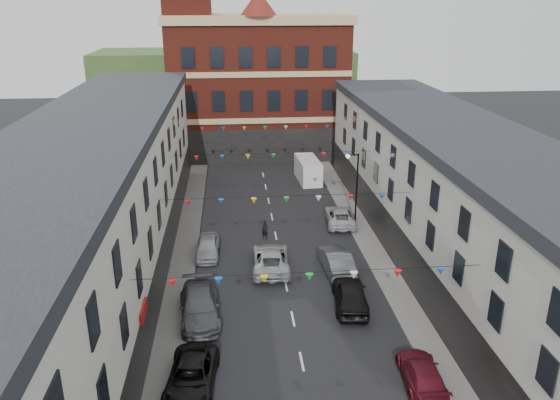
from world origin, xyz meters
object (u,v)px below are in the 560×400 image
object	(u,v)px
car_right_f	(340,216)
car_left_e	(208,247)
car_right_e	(336,261)
pedestrian	(265,230)
moving_car	(271,259)
white_van	(308,170)
street_lamp	(354,179)
car_right_d	(351,295)
car_left_c	(191,377)
car_left_d	(199,306)
car_right_c	(422,374)

from	to	relation	value
car_right_f	car_left_e	bearing A→B (deg)	30.24
car_left_e	car_right_e	distance (m)	9.37
car_right_e	pedestrian	size ratio (longest dim) A/B	3.24
car_left_e	moving_car	xyz separation A→B (m)	(4.39, -2.49, 0.05)
car_right_f	moving_car	bearing A→B (deg)	55.06
moving_car	white_van	world-z (taller)	white_van
street_lamp	moving_car	bearing A→B (deg)	-134.22
street_lamp	car_right_e	world-z (taller)	street_lamp
car_left_e	moving_car	distance (m)	5.05
car_right_d	car_right_e	size ratio (longest dim) A/B	1.00
pedestrian	moving_car	bearing A→B (deg)	-64.29
car_left_c	moving_car	distance (m)	12.90
car_left_d	pedestrian	size ratio (longest dim) A/B	3.65
car_right_c	car_right_d	distance (m)	7.61
street_lamp	car_right_c	world-z (taller)	street_lamp
car_right_c	car_left_e	bearing A→B (deg)	-50.56
car_right_c	street_lamp	bearing A→B (deg)	-88.51
white_van	car_left_c	bearing A→B (deg)	-111.12
street_lamp	car_right_f	bearing A→B (deg)	-178.07
street_lamp	white_van	world-z (taller)	street_lamp
car_left_c	car_left_d	xyz separation A→B (m)	(0.09, 6.20, 0.12)
car_left_d	white_van	bearing A→B (deg)	63.66
car_left_c	pedestrian	distance (m)	17.67
car_left_e	car_right_f	size ratio (longest dim) A/B	0.84
car_left_c	car_right_d	size ratio (longest dim) A/B	1.01
car_right_e	pedestrian	distance (m)	7.31
car_left_d	car_right_d	bearing A→B (deg)	-2.35
car_right_c	car_right_d	size ratio (longest dim) A/B	0.92
street_lamp	car_left_c	distance (m)	23.21
white_van	pedestrian	size ratio (longest dim) A/B	3.46
street_lamp	car_left_d	xyz separation A→B (m)	(-11.96, -13.38, -3.11)
moving_car	car_right_e	bearing A→B (deg)	173.05
car_left_c	car_right_f	xyz separation A→B (m)	(11.00, 19.54, 0.01)
car_left_c	car_right_d	bearing A→B (deg)	41.40
street_lamp	car_right_e	size ratio (longest dim) A/B	1.24
car_right_d	pedestrian	distance (m)	11.38
car_right_e	car_right_f	bearing A→B (deg)	-106.40
car_right_f	pedestrian	distance (m)	6.85
car_right_e	moving_car	xyz separation A→B (m)	(-4.40, 0.74, -0.04)
moving_car	pedestrian	world-z (taller)	moving_car
car_left_e	car_right_d	distance (m)	11.83
street_lamp	car_left_c	bearing A→B (deg)	-121.61
car_right_e	moving_car	bearing A→B (deg)	-13.03
street_lamp	car_left_e	xyz separation A→B (m)	(-11.75, -5.07, -3.20)
street_lamp	moving_car	distance (m)	11.01
car_left_c	car_right_e	xyz separation A→B (m)	(9.10, 11.28, 0.12)
car_left_d	car_right_c	bearing A→B (deg)	-37.44
car_right_c	car_right_e	bearing A→B (deg)	-76.59
car_left_e	car_right_d	bearing A→B (deg)	-40.70
street_lamp	car_right_f	size ratio (longest dim) A/B	1.21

